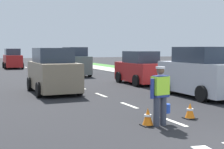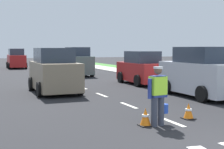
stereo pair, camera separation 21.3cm
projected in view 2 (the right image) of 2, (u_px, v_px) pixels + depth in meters
The scene contains 11 objects.
ground_plane at pixel (50, 75), 26.64m from camera, with size 96.00×96.00×0.00m, color black.
sidewalk_right at pixel (210, 86), 19.14m from camera, with size 2.40×72.00×0.14m, color #B2ADA3.
lane_center_line at pixel (41, 72), 30.53m from camera, with size 0.14×46.40×0.01m.
road_worker at pixel (158, 93), 9.16m from camera, with size 0.74×0.45×1.67m.
traffic_cone_near at pixel (145, 117), 9.20m from camera, with size 0.36×0.36×0.51m.
traffic_cone_far at pixel (189, 111), 10.12m from camera, with size 0.36×0.36×0.50m.
car_parked_curbside at pixel (199, 74), 14.67m from camera, with size 1.90×4.35×2.24m.
car_oncoming_lead at pixel (54, 72), 16.10m from camera, with size 2.09×4.14×2.19m.
car_outgoing_far at pixel (77, 62), 26.01m from camera, with size 1.90×4.02×2.26m.
car_oncoming_third at pixel (16, 59), 35.56m from camera, with size 1.93×3.87×2.13m.
car_parked_far at pixel (142, 69), 19.95m from camera, with size 1.91×3.92×2.00m.
Camera 2 is at (-5.20, -5.53, 2.18)m, focal length 52.66 mm.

